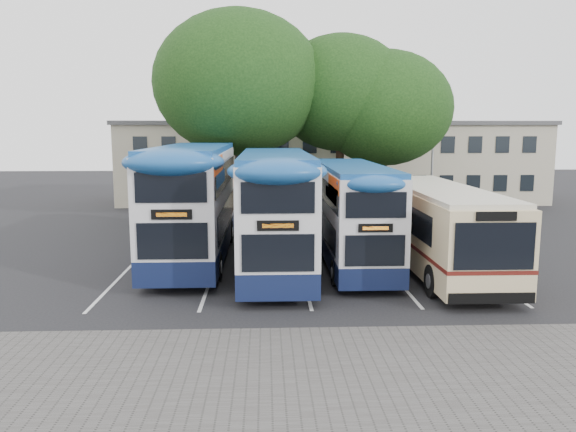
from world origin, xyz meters
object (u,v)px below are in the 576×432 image
at_px(tree_right, 385,108).
at_px(bus_dd_left, 194,197).
at_px(lamp_post, 433,137).
at_px(tree_mid, 341,93).
at_px(tree_left, 238,83).
at_px(bus_dd_right, 352,210).
at_px(bus_dd_mid, 275,205).
at_px(bus_single, 437,222).

xyz_separation_m(tree_right, bus_dd_left, (-10.30, -9.98, -4.14)).
relative_size(lamp_post, tree_mid, 0.80).
xyz_separation_m(tree_left, tree_right, (8.76, 0.85, -1.39)).
distance_m(tree_left, bus_dd_right, 13.04).
bearing_deg(tree_mid, lamp_post, 22.40).
bearing_deg(lamp_post, bus_dd_right, -117.95).
xyz_separation_m(tree_left, bus_dd_left, (-1.54, -9.13, -5.53)).
xyz_separation_m(lamp_post, bus_dd_left, (-14.25, -13.00, -2.39)).
height_order(tree_mid, bus_dd_right, tree_mid).
bearing_deg(bus_dd_left, bus_dd_mid, -27.75).
relative_size(tree_mid, tree_right, 1.09).
bearing_deg(bus_dd_mid, tree_mid, 70.78).
bearing_deg(lamp_post, bus_dd_mid, -126.08).
height_order(tree_left, tree_right, tree_left).
bearing_deg(lamp_post, bus_dd_left, -137.63).
distance_m(lamp_post, tree_right, 5.27).
xyz_separation_m(tree_left, bus_dd_mid, (1.91, -10.94, -5.65)).
height_order(tree_left, bus_single, tree_left).
relative_size(tree_left, tree_mid, 1.10).
height_order(tree_right, bus_dd_left, tree_right).
xyz_separation_m(tree_right, bus_dd_right, (-3.64, -11.27, -4.55)).
relative_size(bus_dd_mid, bus_single, 1.00).
xyz_separation_m(tree_left, bus_dd_right, (5.13, -10.42, -5.93)).
distance_m(bus_dd_right, bus_single, 3.46).
bearing_deg(bus_dd_mid, lamp_post, 53.92).
distance_m(tree_left, bus_single, 15.52).
xyz_separation_m(lamp_post, bus_single, (-4.29, -15.27, -3.19)).
distance_m(tree_mid, bus_single, 14.04).
distance_m(lamp_post, tree_left, 13.65).
distance_m(bus_dd_left, bus_dd_right, 6.80).
bearing_deg(bus_dd_right, bus_dd_left, 169.05).
bearing_deg(lamp_post, tree_left, -163.06).
height_order(bus_dd_left, bus_single, bus_dd_left).
bearing_deg(tree_right, tree_mid, 173.30).
distance_m(lamp_post, bus_dd_left, 19.43).
distance_m(bus_dd_mid, bus_dd_right, 3.27).
bearing_deg(bus_dd_left, tree_mid, 53.27).
distance_m(lamp_post, tree_mid, 7.59).
relative_size(tree_left, tree_right, 1.20).
height_order(tree_mid, bus_dd_mid, tree_mid).
xyz_separation_m(bus_dd_left, bus_single, (9.96, -2.27, -0.80)).
bearing_deg(tree_mid, bus_dd_right, -94.96).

